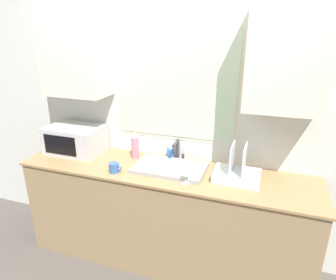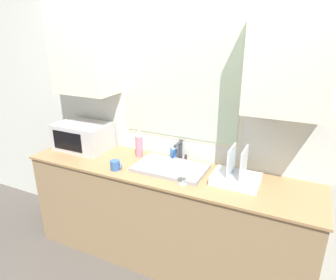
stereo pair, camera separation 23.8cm
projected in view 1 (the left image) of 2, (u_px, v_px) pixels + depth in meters
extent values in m
plane|color=#4C4742|center=(153.00, 279.00, 2.58)|extent=(12.00, 12.00, 0.00)
cube|color=#8C7251|center=(164.00, 217.00, 2.68)|extent=(2.48, 0.58, 0.90)
cube|color=#99754C|center=(164.00, 170.00, 2.52)|extent=(2.51, 0.61, 0.02)
cube|color=silver|center=(176.00, 116.00, 2.67)|extent=(6.00, 0.06, 2.60)
cube|color=beige|center=(176.00, 84.00, 2.54)|extent=(1.11, 0.01, 0.99)
cube|color=#B2CCB2|center=(175.00, 85.00, 2.54)|extent=(1.05, 0.01, 0.93)
cube|color=beige|center=(75.00, 50.00, 2.57)|extent=(0.55, 0.32, 0.78)
cube|color=beige|center=(289.00, 56.00, 2.04)|extent=(0.55, 0.32, 0.78)
cube|color=gray|center=(170.00, 168.00, 2.51)|extent=(0.59, 0.37, 0.03)
cylinder|color=#333338|center=(178.00, 149.00, 2.68)|extent=(0.03, 0.03, 0.19)
cylinder|color=#333338|center=(176.00, 144.00, 2.59)|extent=(0.03, 0.13, 0.03)
cylinder|color=#333338|center=(183.00, 157.00, 2.68)|extent=(0.02, 0.02, 0.06)
cube|color=#B2B2B7|center=(75.00, 139.00, 2.83)|extent=(0.51, 0.35, 0.25)
cube|color=black|center=(60.00, 145.00, 2.69)|extent=(0.33, 0.01, 0.18)
cube|color=silver|center=(237.00, 176.00, 2.33)|extent=(0.35, 0.25, 0.07)
cube|color=silver|center=(232.00, 158.00, 2.30)|extent=(0.01, 0.22, 0.22)
cube|color=silver|center=(245.00, 160.00, 2.27)|extent=(0.01, 0.22, 0.22)
cylinder|color=#D8728C|center=(135.00, 147.00, 2.72)|extent=(0.07, 0.07, 0.20)
cone|color=silver|center=(135.00, 134.00, 2.67)|extent=(0.06, 0.06, 0.07)
cylinder|color=blue|center=(170.00, 154.00, 2.70)|extent=(0.06, 0.06, 0.10)
cylinder|color=white|center=(170.00, 147.00, 2.67)|extent=(0.03, 0.03, 0.04)
cylinder|color=#335999|center=(114.00, 168.00, 2.46)|extent=(0.08, 0.08, 0.08)
torus|color=#335999|center=(119.00, 168.00, 2.44)|extent=(0.05, 0.01, 0.05)
cylinder|color=silver|center=(186.00, 183.00, 2.29)|extent=(0.06, 0.06, 0.00)
cylinder|color=silver|center=(186.00, 179.00, 2.28)|extent=(0.01, 0.01, 0.07)
cone|color=silver|center=(186.00, 170.00, 2.25)|extent=(0.07, 0.07, 0.08)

